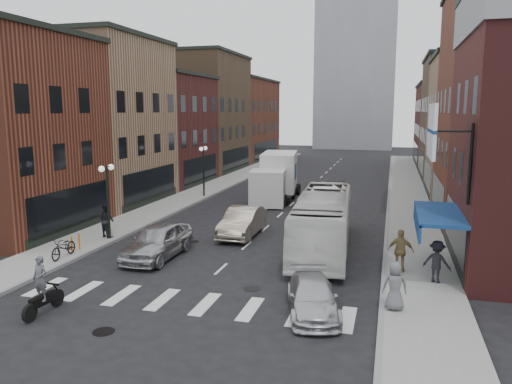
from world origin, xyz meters
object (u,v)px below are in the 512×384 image
Objects in this scene: billboard_sign at (434,133)px; curb_car at (313,297)px; parked_bicycle at (64,247)px; ped_right_c at (395,286)px; sedan_left_far at (243,222)px; streetlamp_far at (203,162)px; ped_right_b at (401,251)px; streetlamp_near at (107,187)px; box_truck at (276,177)px; ped_left_solo at (107,220)px; bike_rack at (76,243)px; transit_bus at (323,221)px; sedan_left_near at (158,241)px; ped_right_a at (437,262)px; motorcycle_rider at (42,287)px.

billboard_sign is 0.91× the size of curb_car.
parked_bicycle is at bearing 151.81° from curb_car.
ped_right_c is (-1.19, -2.57, -5.13)m from billboard_sign.
billboard_sign is 12.58m from sedan_left_far.
streetlamp_far is at bearing 105.96° from curb_car.
ped_right_b is at bearing 3.94° from parked_bicycle.
curb_car is 5.83m from ped_right_b.
billboard_sign is 7.53m from curb_car.
curb_car is (5.47, -9.72, -0.20)m from sedan_left_far.
billboard_sign reaches higher than streetlamp_far.
streetlamp_near is 1.01× the size of curb_car.
box_truck reaches higher than ped_right_b.
curb_car is (12.07, -6.76, -2.32)m from streetlamp_near.
ped_right_b is (8.44, -4.71, 0.28)m from sedan_left_far.
ped_left_solo reaches higher than ped_right_c.
box_truck is 4.61× the size of ped_left_solo.
bike_rack is at bearing 177.17° from billboard_sign.
curb_car is (6.19, -21.15, -1.21)m from box_truck.
box_truck is at bearing 67.76° from streetlamp_near.
bike_rack is 12.23m from transit_bus.
ped_right_b is (15.14, 1.98, 0.43)m from parked_bicycle.
ped_left_solo is at bearing 167.26° from billboard_sign.
ped_left_solo is (-11.57, -1.12, -0.39)m from transit_bus.
parked_bicycle is at bearing -158.28° from sedan_left_near.
bike_rack is (-16.19, 0.80, -5.58)m from billboard_sign.
ped_right_a is at bearing -1.89° from sedan_left_near.
motorcycle_rider is (3.14, -9.33, -1.94)m from streetlamp_near.
sedan_left_near is at bearing -76.32° from streetlamp_far.
ped_right_a is (12.47, -0.56, 0.18)m from sedan_left_near.
ped_right_b is at bearing -6.67° from streetlamp_near.
streetlamp_near is at bearing -177.34° from transit_bus.
billboard_sign is at bearing 25.60° from curb_car.
streetlamp_near reaches higher than sedan_left_near.
ped_left_solo reaches higher than sedan_left_far.
streetlamp_far reaches higher than ped_right_b.
sedan_left_near is at bearing 7.13° from bike_rack.
streetlamp_far is at bearing 104.38° from sedan_left_near.
motorcycle_rider is 12.11m from ped_right_c.
streetlamp_near reaches higher than sedan_left_far.
transit_bus is at bearing -34.25° from ped_right_b.
billboard_sign is 0.90× the size of streetlamp_near.
transit_bus is 2.62× the size of curb_car.
streetlamp_near is at bearing -156.31° from sedan_left_far.
motorcycle_rider is at bearing 37.65° from ped_right_b.
sedan_left_near is at bearing -158.65° from transit_bus.
transit_bus is (11.52, 3.99, 0.93)m from bike_rack.
transit_bus reaches higher than ped_left_solo.
transit_bus is (11.32, -12.71, -1.43)m from streetlamp_far.
streetlamp_far is 2.41× the size of ped_right_a.
sedan_left_near is at bearing 17.53° from parked_bicycle.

